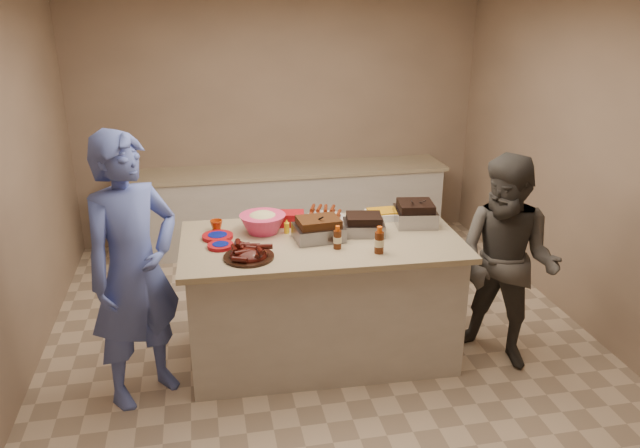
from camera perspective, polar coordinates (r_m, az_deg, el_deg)
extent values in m
cube|color=#47230F|center=(4.67, -0.14, -1.40)|extent=(0.38, 0.30, 0.11)
cube|color=black|center=(4.79, 4.01, -0.85)|extent=(0.35, 0.31, 0.09)
cube|color=gray|center=(5.03, 8.65, 0.00)|extent=(0.36, 0.36, 0.13)
cylinder|color=silver|center=(5.09, 0.46, 0.49)|extent=(0.41, 0.41, 0.05)
cube|color=orange|center=(5.13, 5.85, 0.54)|extent=(0.28, 0.21, 0.07)
cylinder|color=#471D0A|center=(4.50, 1.60, -2.24)|extent=(0.06, 0.06, 0.17)
cylinder|color=#471D0A|center=(4.45, 5.40, -2.65)|extent=(0.07, 0.07, 0.20)
cylinder|color=yellow|center=(4.79, -3.05, -0.82)|extent=(0.04, 0.04, 0.11)
imported|color=silver|center=(4.83, -1.54, -0.63)|extent=(0.15, 0.05, 0.14)
cylinder|color=maroon|center=(4.75, -9.34, -1.29)|extent=(0.24, 0.24, 0.03)
cylinder|color=maroon|center=(4.57, -9.07, -2.14)|extent=(0.20, 0.20, 0.03)
imported|color=#AE390A|center=(4.89, -9.42, -0.63)|extent=(0.10, 0.09, 0.10)
cube|color=maroon|center=(4.96, -2.67, -0.06)|extent=(0.23, 0.19, 0.10)
imported|color=#5165BE|center=(4.86, -15.46, -14.54)|extent=(1.72, 1.96, 0.46)
imported|color=#4A4742|center=(5.24, 15.75, -11.77)|extent=(1.76, 1.71, 0.62)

